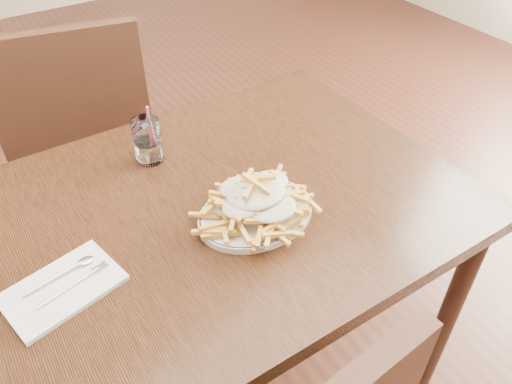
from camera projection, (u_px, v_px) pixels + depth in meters
table at (196, 236)px, 1.13m from camera, size 1.20×0.80×0.75m
chair_far at (82, 138)px, 1.66m from camera, size 0.52×0.52×0.95m
fries_plate at (256, 214)px, 1.06m from camera, size 0.32×0.29×0.02m
loaded_fries at (256, 197)px, 1.03m from camera, size 0.25×0.20×0.07m
napkin at (63, 288)px, 0.91m from camera, size 0.23×0.17×0.01m
cutlery at (61, 284)px, 0.91m from camera, size 0.16×0.09×0.01m
water_glass at (148, 143)px, 1.19m from camera, size 0.07×0.07×0.15m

